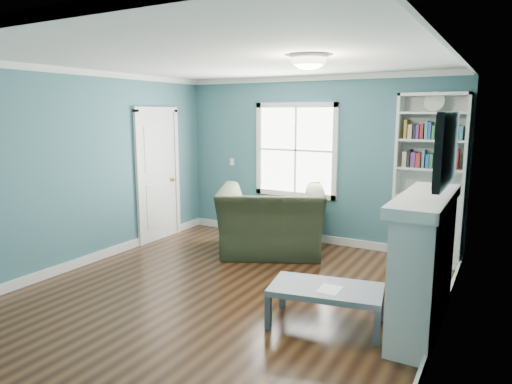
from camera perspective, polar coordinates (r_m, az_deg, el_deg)
The scene contains 13 objects.
floor at distance 5.37m, azimuth -3.49°, elevation -12.51°, with size 5.00×5.00×0.00m, color black.
room_walls at distance 4.98m, azimuth -3.68°, elevation 4.56°, with size 5.00×5.00×5.00m.
trim at distance 5.03m, azimuth -3.64°, elevation 0.64°, with size 4.50×5.00×2.60m.
window at distance 7.32m, azimuth 4.99°, elevation 5.22°, with size 1.40×0.06×1.50m.
bookshelf at distance 6.62m, azimuth 20.77°, elevation -0.48°, with size 0.90×0.35×2.31m.
fireplace at distance 4.63m, azimuth 20.37°, elevation -8.47°, with size 0.44×1.58×1.30m.
tv at distance 4.40m, azimuth 22.78°, elevation 4.97°, with size 0.06×1.10×0.65m, color black.
door at distance 7.49m, azimuth -12.13°, elevation 2.24°, with size 0.12×0.98×2.17m.
ceiling_fixture at distance 4.65m, azimuth 6.62°, elevation 16.07°, with size 0.38×0.38×0.15m.
light_switch at distance 7.91m, azimuth -3.00°, elevation 3.78°, with size 0.08×0.01×0.12m, color white.
recliner at distance 6.63m, azimuth 1.94°, elevation -2.22°, with size 1.49×0.97×1.30m, color #242E1C.
coffee_table at distance 4.56m, azimuth 8.75°, elevation -12.22°, with size 1.15×0.77×0.39m.
paper_sheet at distance 4.48m, azimuth 9.17°, elevation -11.93°, with size 0.20×0.26×0.00m, color white.
Camera 1 is at (2.70, -4.16, 2.05)m, focal length 32.00 mm.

